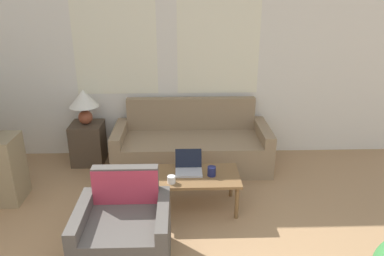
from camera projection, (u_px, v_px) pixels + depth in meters
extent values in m
cube|color=white|center=(173.00, 64.00, 5.08)|extent=(6.48, 0.05, 2.60)
cube|color=white|center=(115.00, 46.00, 4.94)|extent=(1.10, 0.01, 1.30)
cube|color=white|center=(218.00, 45.00, 4.98)|extent=(1.10, 0.01, 1.30)
cube|color=#937A5B|center=(192.00, 152.00, 5.01)|extent=(1.76, 0.83, 0.41)
cube|color=#937A5B|center=(191.00, 127.00, 5.26)|extent=(1.76, 0.12, 0.86)
cube|color=#937A5B|center=(120.00, 148.00, 4.96)|extent=(0.14, 0.83, 0.56)
cube|color=#937A5B|center=(263.00, 146.00, 5.01)|extent=(0.14, 0.83, 0.56)
cube|color=#514C47|center=(124.00, 242.00, 3.24)|extent=(0.59, 0.71, 0.45)
cube|color=#514C47|center=(128.00, 206.00, 3.46)|extent=(0.59, 0.10, 0.80)
cube|color=#514C47|center=(83.00, 238.00, 3.20)|extent=(0.10, 0.71, 0.57)
cube|color=#514C47|center=(164.00, 236.00, 3.22)|extent=(0.10, 0.71, 0.57)
cube|color=#B23347|center=(126.00, 200.00, 3.37)|extent=(0.59, 0.01, 0.58)
cube|color=#4C3D2D|center=(88.00, 143.00, 5.11)|extent=(0.42, 0.42, 0.56)
ellipsoid|color=brown|center=(85.00, 117.00, 4.98)|extent=(0.19, 0.19, 0.19)
cylinder|color=tan|center=(85.00, 108.00, 4.93)|extent=(0.02, 0.02, 0.06)
cone|color=white|center=(83.00, 98.00, 4.88)|extent=(0.38, 0.38, 0.22)
cube|color=brown|center=(192.00, 176.00, 4.02)|extent=(1.01, 0.54, 0.03)
cylinder|color=brown|center=(149.00, 204.00, 3.87)|extent=(0.04, 0.04, 0.37)
cylinder|color=brown|center=(237.00, 203.00, 3.90)|extent=(0.04, 0.04, 0.37)
cylinder|color=brown|center=(152.00, 183.00, 4.28)|extent=(0.04, 0.04, 0.37)
cylinder|color=brown|center=(231.00, 182.00, 4.31)|extent=(0.04, 0.04, 0.37)
cube|color=#B7B7BC|center=(189.00, 173.00, 4.04)|extent=(0.29, 0.21, 0.02)
cube|color=black|center=(188.00, 158.00, 4.12)|extent=(0.29, 0.07, 0.20)
cylinder|color=#191E4C|center=(212.00, 171.00, 3.98)|extent=(0.09, 0.09, 0.10)
cylinder|color=white|center=(171.00, 179.00, 3.84)|extent=(0.08, 0.08, 0.08)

